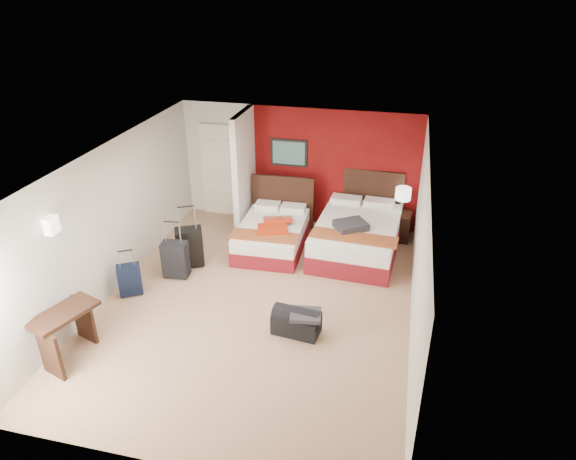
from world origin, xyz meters
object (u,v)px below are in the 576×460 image
(red_suitcase_open, at_px, (275,225))
(suitcase_charcoal, at_px, (176,261))
(table_lamp, at_px, (402,201))
(duffel_bag, at_px, (296,323))
(suitcase_black, at_px, (190,248))
(desk, at_px, (68,334))
(bed_left, at_px, (272,236))
(bed_right, at_px, (357,237))
(suitcase_navy, at_px, (130,281))
(nightstand, at_px, (400,226))

(red_suitcase_open, bearing_deg, suitcase_charcoal, -156.30)
(table_lamp, relative_size, duffel_bag, 0.77)
(suitcase_black, distance_m, duffel_bag, 2.79)
(desk, bearing_deg, suitcase_black, 95.39)
(table_lamp, relative_size, suitcase_black, 0.75)
(bed_left, relative_size, suitcase_charcoal, 2.68)
(bed_right, relative_size, duffel_bag, 3.08)
(red_suitcase_open, relative_size, suitcase_charcoal, 1.18)
(suitcase_charcoal, xyz_separation_m, duffel_bag, (2.44, -1.07, -0.15))
(red_suitcase_open, xyz_separation_m, suitcase_navy, (-2.02, -2.01, -0.31))
(suitcase_charcoal, distance_m, duffel_bag, 2.67)
(suitcase_navy, distance_m, desk, 1.64)
(red_suitcase_open, bearing_deg, suitcase_navy, -152.45)
(suitcase_navy, height_order, duffel_bag, suitcase_navy)
(red_suitcase_open, height_order, suitcase_charcoal, suitcase_charcoal)
(bed_left, bearing_deg, suitcase_black, -144.66)
(bed_left, xyz_separation_m, desk, (-1.97, -3.74, 0.12))
(red_suitcase_open, bearing_deg, desk, -136.97)
(table_lamp, distance_m, suitcase_navy, 5.36)
(nightstand, relative_size, table_lamp, 1.07)
(suitcase_navy, bearing_deg, duffel_bag, -38.22)
(bed_left, relative_size, desk, 1.89)
(table_lamp, bearing_deg, suitcase_navy, -144.67)
(bed_left, xyz_separation_m, suitcase_navy, (-1.92, -2.11, 0.00))
(suitcase_black, relative_size, desk, 0.78)
(nightstand, bearing_deg, red_suitcase_open, -150.90)
(bed_right, relative_size, suitcase_charcoal, 3.33)
(suitcase_navy, bearing_deg, bed_right, 2.01)
(duffel_bag, bearing_deg, bed_right, 84.42)
(suitcase_black, bearing_deg, table_lamp, 1.24)
(table_lamp, distance_m, suitcase_black, 4.24)
(suitcase_charcoal, distance_m, desk, 2.41)
(bed_right, xyz_separation_m, suitcase_charcoal, (-3.04, -1.62, 0.00))
(table_lamp, height_order, duffel_bag, table_lamp)
(nightstand, bearing_deg, desk, -128.59)
(nightstand, bearing_deg, suitcase_black, -147.93)
(nightstand, distance_m, suitcase_black, 4.22)
(nightstand, height_order, suitcase_navy, nightstand)
(desk, bearing_deg, red_suitcase_open, 79.35)
(table_lamp, height_order, suitcase_navy, table_lamp)
(nightstand, xyz_separation_m, table_lamp, (0.00, 0.00, 0.56))
(red_suitcase_open, relative_size, suitcase_navy, 1.46)
(suitcase_navy, bearing_deg, suitcase_black, 30.22)
(suitcase_black, distance_m, suitcase_charcoal, 0.43)
(suitcase_black, xyz_separation_m, suitcase_navy, (-0.61, -1.13, -0.10))
(bed_left, xyz_separation_m, bed_right, (1.64, 0.22, 0.06))
(suitcase_charcoal, height_order, suitcase_navy, suitcase_charcoal)
(suitcase_charcoal, bearing_deg, suitcase_black, 71.61)
(table_lamp, distance_m, suitcase_charcoal, 4.53)
(bed_left, height_order, nightstand, nightstand)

